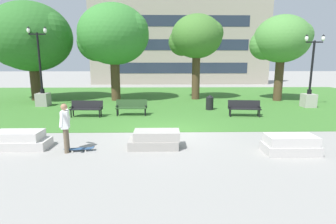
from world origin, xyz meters
The scene contains 18 objects.
ground_plane centered at (0.00, 0.00, 0.00)m, with size 140.00×140.00×0.00m, color gray.
grass_lawn centered at (0.00, 10.00, 0.01)m, with size 40.00×20.00×0.02m, color #3D752D.
concrete_block_center centered at (-5.33, -2.03, 0.31)m, with size 1.89×0.90×0.64m.
concrete_block_left centered at (-0.48, -2.07, 0.31)m, with size 1.85×0.90×0.64m.
concrete_block_right centered at (4.19, -2.76, 0.31)m, with size 1.80×0.90×0.64m.
person_skateboarder centered at (-3.53, -2.47, 0.97)m, with size 0.31×1.30×1.71m.
skateboard centered at (-3.14, -2.39, 0.09)m, with size 1.04×0.34×0.14m.
park_bench_near_left centered at (4.46, 3.32, 0.54)m, with size 1.85×0.73×0.90m.
park_bench_near_right centered at (-2.00, 3.73, 0.54)m, with size 1.80×0.54×0.90m.
park_bench_far_left centered at (-4.50, 3.39, 0.54)m, with size 1.82×0.62×0.90m.
lamp_post_left centered at (-8.56, 7.05, 1.10)m, with size 1.32×0.80×5.36m.
lamp_post_center centered at (9.78, 6.24, 1.00)m, with size 1.32×0.80×4.82m.
tree_near_right centered at (-4.00, 9.72, 5.04)m, with size 5.69×5.42×7.41m.
tree_near_left centered at (2.48, 10.23, 4.94)m, with size 4.25×4.05×6.74m.
tree_far_left centered at (-10.43, 9.96, 4.86)m, with size 6.49×6.18×7.55m.
tree_far_right centered at (8.90, 9.27, 4.68)m, with size 4.41×4.20×6.54m.
trash_bin centered at (2.85, 5.38, 0.50)m, with size 0.49×0.49×0.96m.
building_facade_distant centered at (2.18, 24.50, 6.80)m, with size 23.91×1.03×13.63m.
Camera 1 is at (-0.19, -11.26, 3.13)m, focal length 28.00 mm.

